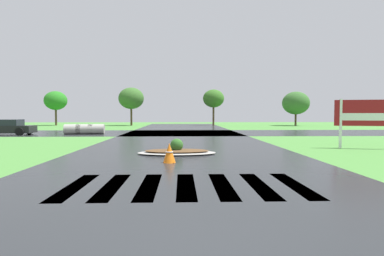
% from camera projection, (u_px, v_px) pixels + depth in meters
% --- Properties ---
extents(asphalt_roadway, '(10.18, 80.00, 0.01)m').
position_uv_depth(asphalt_roadway, '(184.00, 154.00, 13.81)').
color(asphalt_roadway, '#232628').
rests_on(asphalt_roadway, ground).
extents(asphalt_cross_road, '(90.00, 9.16, 0.01)m').
position_uv_depth(asphalt_cross_road, '(183.00, 133.00, 29.16)').
color(asphalt_cross_road, '#232628').
rests_on(asphalt_cross_road, ground).
extents(crosswalk_stripes, '(5.85, 2.96, 0.01)m').
position_uv_depth(crosswalk_stripes, '(186.00, 186.00, 7.86)').
color(crosswalk_stripes, white).
rests_on(crosswalk_stripes, ground).
extents(estate_billboard, '(2.72, 0.82, 2.52)m').
position_uv_depth(estate_billboard, '(364.00, 115.00, 16.10)').
color(estate_billboard, white).
rests_on(estate_billboard, ground).
extents(median_island, '(3.41, 1.66, 0.68)m').
position_uv_depth(median_island, '(177.00, 151.00, 13.97)').
color(median_island, '#9E9B93').
rests_on(median_island, ground).
extents(car_silver_hatch, '(4.46, 2.23, 1.28)m').
position_uv_depth(car_silver_hatch, '(6.00, 128.00, 26.33)').
color(car_silver_hatch, black).
rests_on(car_silver_hatch, ground).
extents(drainage_pipe_stack, '(3.35, 1.15, 0.85)m').
position_uv_depth(drainage_pipe_stack, '(85.00, 129.00, 27.23)').
color(drainage_pipe_stack, '#9E9B93').
rests_on(drainage_pipe_stack, ground).
extents(traffic_cone, '(0.46, 0.46, 0.72)m').
position_uv_depth(traffic_cone, '(169.00, 153.00, 11.52)').
color(traffic_cone, orange).
rests_on(traffic_cone, ground).
extents(background_treeline, '(38.39, 5.47, 5.51)m').
position_uv_depth(background_treeline, '(185.00, 100.00, 46.26)').
color(background_treeline, '#4C3823').
rests_on(background_treeline, ground).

